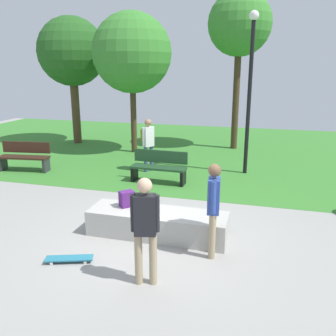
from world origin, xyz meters
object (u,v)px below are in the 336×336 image
Objects in this scene: backpack_on_ledge at (127,199)px; tree_slender_maple at (240,25)px; lamp_post at (250,80)px; skater_performing_trick at (145,224)px; skater_watching at (213,203)px; tree_leaning_ash at (72,52)px; pedestrian_with_backpack at (148,140)px; tree_young_birch at (132,53)px; park_bench_far_right at (25,156)px; concrete_ledge at (158,224)px; skateboard_by_ledge at (69,258)px; park_bench_near_lamppost at (159,166)px.

backpack_on_ledge is 0.05× the size of tree_slender_maple.
skater_performing_trick is at bearing -99.07° from lamp_post.
skater_watching is 11.35m from tree_leaning_ash.
backpack_on_ledge is at bearing -77.08° from pedestrian_with_backpack.
lamp_post is (4.39, -1.84, -0.86)m from tree_young_birch.
tree_slender_maple reaches higher than lamp_post.
skater_performing_trick is 6.26m from pedestrian_with_backpack.
park_bench_far_right is 0.27× the size of tree_slender_maple.
tree_young_birch is at bearing -155.38° from tree_slender_maple.
tree_leaning_ash is 1.10× the size of lamp_post.
tree_young_birch is at bearing 120.04° from skater_watching.
pedestrian_with_backpack is at bearing 110.83° from concrete_ledge.
tree_young_birch is (-4.19, 7.24, 2.74)m from skater_watching.
tree_slender_maple reaches higher than skateboard_by_ledge.
concrete_ledge is 0.52× the size of tree_leaning_ash.
concrete_ledge is 8.18m from tree_young_birch.
tree_leaning_ash is at bearing 118.30° from skateboard_by_ledge.
skater_watching is 1.00× the size of pedestrian_with_backpack.
tree_young_birch is at bearing 157.25° from lamp_post.
backpack_on_ledge is 4.34m from pedestrian_with_backpack.
tree_young_birch is (-3.35, 8.38, 2.72)m from skater_performing_trick.
pedestrian_with_backpack reaches higher than backpack_on_ledge.
tree_leaning_ash is (-7.24, 8.27, 2.83)m from skater_watching.
tree_young_birch reaches higher than backpack_on_ledge.
park_bench_far_right is at bearing -79.66° from backpack_on_ledge.
skater_watching is at bearing -86.86° from tree_slender_maple.
tree_young_birch is at bearing 120.83° from park_bench_near_lamppost.
tree_leaning_ash is at bearing 161.45° from tree_young_birch.
skateboard_by_ledge is 4.69m from park_bench_near_lamppost.
tree_slender_maple is (1.63, 5.16, 4.26)m from park_bench_near_lamppost.
backpack_on_ledge is at bearing -54.82° from tree_leaning_ash.
pedestrian_with_backpack is at bearing 123.18° from park_bench_near_lamppost.
tree_young_birch is (-2.07, 3.47, 3.23)m from park_bench_near_lamppost.
tree_leaning_ash is 3.14× the size of pedestrian_with_backpack.
skater_watching reaches higher than backpack_on_ledge.
backpack_on_ledge is (-0.68, 0.11, 0.41)m from concrete_ledge.
concrete_ledge is at bearing 124.77° from backpack_on_ledge.
park_bench_far_right is at bearing 179.50° from park_bench_near_lamppost.
pedestrian_with_backpack is at bearing -37.90° from tree_leaning_ash.
concrete_ledge is 3.44m from park_bench_near_lamppost.
skater_performing_trick is at bearing 74.07° from backpack_on_ledge.
skater_watching is at bearing -59.83° from pedestrian_with_backpack.
tree_young_birch is 3.90m from pedestrian_with_backpack.
skater_performing_trick is at bearing -79.09° from concrete_ledge.
lamp_post is at bearing 68.25° from skateboard_by_ledge.
backpack_on_ledge is 1.95m from skater_watching.
lamp_post is at bearing 87.82° from skater_watching.
tree_young_birch is 1.09× the size of lamp_post.
pedestrian_with_backpack reaches higher than skateboard_by_ledge.
park_bench_near_lamppost is at bearing 87.72° from skateboard_by_ledge.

